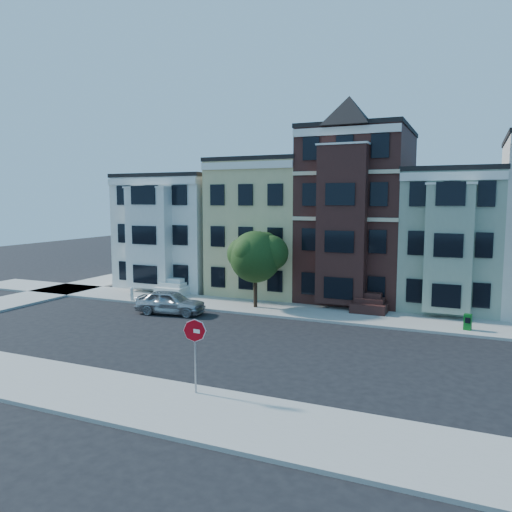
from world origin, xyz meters
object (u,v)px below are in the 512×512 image
at_px(parked_car, 170,302).
at_px(street_tree, 255,260).
at_px(stop_sign, 195,351).
at_px(fire_hydrant, 132,295).
at_px(newspaper_box, 468,322).

bearing_deg(parked_car, street_tree, -60.02).
xyz_separation_m(parked_car, stop_sign, (8.33, -11.06, 0.96)).
xyz_separation_m(street_tree, stop_sign, (3.91, -14.49, -1.57)).
distance_m(parked_car, stop_sign, 13.88).
bearing_deg(fire_hydrant, street_tree, 9.26).
bearing_deg(newspaper_box, fire_hydrant, -168.55).
relative_size(street_tree, stop_sign, 2.00).
height_order(street_tree, fire_hydrant, street_tree).
relative_size(parked_car, newspaper_box, 5.11).
height_order(parked_car, fire_hydrant, parked_car).
height_order(street_tree, parked_car, street_tree).
distance_m(newspaper_box, stop_sign, 16.54).
xyz_separation_m(parked_car, newspaper_box, (17.45, 2.69, -0.17)).
xyz_separation_m(parked_car, fire_hydrant, (-4.52, 1.96, -0.24)).
bearing_deg(stop_sign, parked_car, 133.95).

